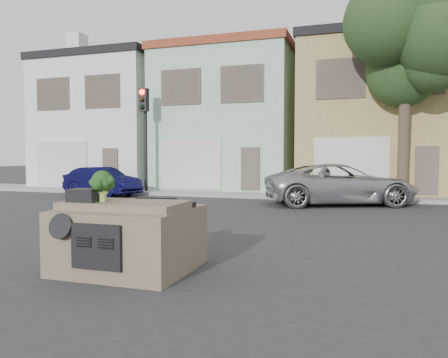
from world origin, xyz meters
The scene contains 13 objects.
ground_plane centered at (0.00, 0.00, 0.00)m, with size 120.00×120.00×0.00m, color #303033.
sidewalk centered at (0.00, 10.50, 0.07)m, with size 40.00×3.00×0.15m, color gray.
townhouse_white centered at (-11.00, 14.50, 3.77)m, with size 7.20×8.20×7.55m, color white.
townhouse_mint centered at (-3.50, 14.50, 3.77)m, with size 7.20×8.20×7.55m, color #A0D1AF.
townhouse_tan centered at (4.00, 14.50, 3.77)m, with size 7.20×8.20×7.55m, color tan.
navy_sedan centered at (-8.19, 8.44, 0.00)m, with size 1.40×4.01×1.32m, color #0B0A38.
silver_pickup centered at (2.67, 7.75, 0.00)m, with size 2.57×5.58×1.55m, color #A5A6AB.
traffic_signal centered at (-6.50, 9.50, 2.55)m, with size 0.40×0.40×5.10m, color black.
tree_near centered at (5.00, 9.80, 4.25)m, with size 4.40×4.00×8.50m, color #26411E.
car_dashboard centered at (0.00, -3.00, 0.56)m, with size 2.00×1.80×1.12m, color #6C5E49.
instrument_hump centered at (-0.58, -3.35, 1.22)m, with size 0.48×0.38×0.20m, color black.
wiper_arm centered at (0.28, -2.62, 1.13)m, with size 0.70×0.03×0.02m, color black.
broccoli centered at (-0.31, -3.30, 1.37)m, with size 0.41×0.41×0.50m, color #183812.
Camera 1 is at (3.63, -9.17, 1.83)m, focal length 35.00 mm.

